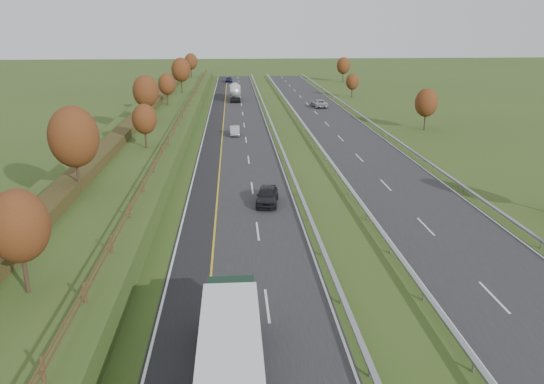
{
  "coord_description": "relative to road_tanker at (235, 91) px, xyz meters",
  "views": [
    {
      "loc": [
        -0.52,
        -17.07,
        16.04
      ],
      "look_at": [
        2.69,
        26.63,
        2.2
      ],
      "focal_mm": 35.0,
      "sensor_mm": 36.0,
      "label": 1
    }
  ],
  "objects": [
    {
      "name": "fence_left",
      "position": [
        -8.5,
        -43.29,
        0.87
      ],
      "size": [
        0.12,
        189.06,
        1.2
      ],
      "color": "#422B19",
      "rests_on": "embankment_left"
    },
    {
      "name": "hard_shoulder",
      "position": [
        -3.75,
        -42.87,
        -1.84
      ],
      "size": [
        3.0,
        200.0,
        0.04
      ],
      "primitive_type": "cube",
      "color": "black",
      "rests_on": "ground"
    },
    {
      "name": "lane_markings",
      "position": [
        6.4,
        -42.99,
        -1.81
      ],
      "size": [
        26.75,
        200.0,
        0.01
      ],
      "color": "silver",
      "rests_on": "near_carriageway"
    },
    {
      "name": "trees_far",
      "position": [
        29.79,
        -13.66,
        2.38
      ],
      "size": [
        8.45,
        118.6,
        7.12
      ],
      "color": "#2D2116",
      "rests_on": "ground"
    },
    {
      "name": "median_barrier_far",
      "position": [
        10.8,
        -42.87,
        -1.25
      ],
      "size": [
        0.32,
        200.0,
        0.71
      ],
      "color": "#909398",
      "rests_on": "ground"
    },
    {
      "name": "embankment_left",
      "position": [
        -13.0,
        -42.87,
        -0.86
      ],
      "size": [
        12.0,
        200.0,
        2.0
      ],
      "primitive_type": "cube",
      "color": "#324B1A",
      "rests_on": "ground"
    },
    {
      "name": "road_tanker",
      "position": [
        0.0,
        0.0,
        0.0
      ],
      "size": [
        2.4,
        11.22,
        3.46
      ],
      "color": "silver",
      "rests_on": "near_carriageway"
    },
    {
      "name": "outer_barrier_far",
      "position": [
        22.3,
        -42.87,
        -1.25
      ],
      "size": [
        0.32,
        200.0,
        0.71
      ],
      "color": "#909398",
      "rests_on": "ground"
    },
    {
      "name": "car_dark_near",
      "position": [
        2.47,
        -73.05,
        -1.0
      ],
      "size": [
        2.54,
        5.02,
        1.64
      ],
      "primitive_type": "imported",
      "rotation": [
        0.0,
        0.0,
        -0.13
      ],
      "color": "black",
      "rests_on": "near_carriageway"
    },
    {
      "name": "trees_left",
      "position": [
        -12.65,
        -46.24,
        4.51
      ],
      "size": [
        6.64,
        164.3,
        7.66
      ],
      "color": "#2D2116",
      "rests_on": "embankment_left"
    },
    {
      "name": "car_small_far",
      "position": [
        -1.58,
        38.38,
        -1.13
      ],
      "size": [
        2.0,
        4.78,
        1.38
      ],
      "primitive_type": "imported",
      "rotation": [
        0.0,
        0.0,
        -0.01
      ],
      "color": "#13193B",
      "rests_on": "near_carriageway"
    },
    {
      "name": "far_carriageway",
      "position": [
        16.5,
        -42.87,
        -1.84
      ],
      "size": [
        10.5,
        200.0,
        0.04
      ],
      "primitive_type": "cube",
      "color": "#232326",
      "rests_on": "ground"
    },
    {
      "name": "median_barrier_near",
      "position": [
        5.7,
        -42.87,
        -1.25
      ],
      "size": [
        0.32,
        200.0,
        0.71
      ],
      "color": "#909398",
      "rests_on": "ground"
    },
    {
      "name": "hedge_left",
      "position": [
        -15.0,
        -42.87,
        0.69
      ],
      "size": [
        2.2,
        180.0,
        1.1
      ],
      "primitive_type": "cube",
      "color": "#323314",
      "rests_on": "embankment_left"
    },
    {
      "name": "car_oncoming",
      "position": [
        16.98,
        -12.6,
        -1.04
      ],
      "size": [
        2.94,
        5.8,
        1.57
      ],
      "primitive_type": "imported",
      "rotation": [
        0.0,
        0.0,
        3.2
      ],
      "color": "#ADADB2",
      "rests_on": "far_carriageway"
    },
    {
      "name": "car_silver_mid",
      "position": [
        -0.34,
        -40.2,
        -1.14
      ],
      "size": [
        1.46,
        4.14,
        1.36
      ],
      "primitive_type": "imported",
      "rotation": [
        0.0,
        0.0,
        -0.0
      ],
      "color": "#99989D",
      "rests_on": "near_carriageway"
    },
    {
      "name": "ground",
      "position": [
        8.0,
        -47.87,
        -1.86
      ],
      "size": [
        400.0,
        400.0,
        0.0
      ],
      "primitive_type": "plane",
      "color": "#324B1A",
      "rests_on": "ground"
    },
    {
      "name": "near_carriageway",
      "position": [
        -0.0,
        -42.87,
        -1.84
      ],
      "size": [
        10.5,
        200.0,
        0.04
      ],
      "primitive_type": "cube",
      "color": "#232326",
      "rests_on": "ground"
    }
  ]
}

